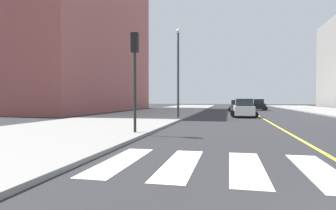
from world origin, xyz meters
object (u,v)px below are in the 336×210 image
car_black_nearest (258,105)px  car_gray_third (236,106)px  traffic_light_far_corner (135,63)px  car_white_second (244,109)px  street_lamp (178,66)px

car_black_nearest → car_gray_third: (-3.76, -5.88, -0.07)m
car_gray_third → car_black_nearest: bearing=59.1°
traffic_light_far_corner → car_black_nearest: bearing=75.2°
car_black_nearest → car_white_second: 20.12m
car_white_second → street_lamp: size_ratio=0.52×
car_gray_third → traffic_light_far_corner: size_ratio=0.78×
car_white_second → traffic_light_far_corner: size_ratio=0.84×
car_black_nearest → street_lamp: 25.99m
street_lamp → car_gray_third: bearing=72.3°
traffic_light_far_corner → car_gray_third: bearing=79.2°
car_white_second → car_black_nearest: bearing=79.2°
car_black_nearest → traffic_light_far_corner: traffic_light_far_corner is taller
car_black_nearest → car_gray_third: car_black_nearest is taller
car_gray_third → street_lamp: street_lamp is taller
car_black_nearest → car_gray_third: bearing=58.2°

